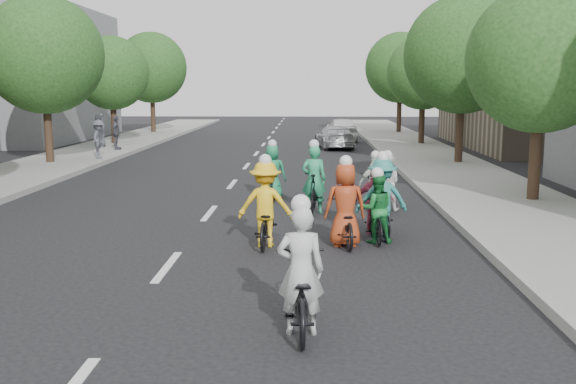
{
  "coord_description": "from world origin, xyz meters",
  "views": [
    {
      "loc": [
        2.56,
        -11.18,
        3.23
      ],
      "look_at": [
        2.12,
        2.37,
        1.0
      ],
      "focal_mm": 40.0,
      "sensor_mm": 36.0,
      "label": 1
    }
  ],
  "objects_px": {
    "cyclist_4": "(345,214)",
    "cyclist_7": "(381,204)",
    "follow_car_lead": "(335,137)",
    "follow_car_trail": "(342,129)",
    "cyclist_0": "(301,287)",
    "cyclist_1": "(376,214)",
    "spectator_1": "(116,133)",
    "cyclist_6": "(386,189)",
    "cyclist_8": "(375,189)",
    "cyclist_2": "(266,212)",
    "cyclist_5": "(314,187)",
    "spectator_2": "(100,130)",
    "spectator_0": "(99,139)",
    "cyclist_3": "(374,207)",
    "cyclist_9": "(273,177)"
  },
  "relations": [
    {
      "from": "cyclist_4",
      "to": "cyclist_5",
      "type": "bearing_deg",
      "value": -85.9
    },
    {
      "from": "cyclist_2",
      "to": "cyclist_9",
      "type": "relative_size",
      "value": 1.09
    },
    {
      "from": "cyclist_1",
      "to": "cyclist_8",
      "type": "distance_m",
      "value": 3.55
    },
    {
      "from": "cyclist_1",
      "to": "cyclist_3",
      "type": "bearing_deg",
      "value": -95.93
    },
    {
      "from": "cyclist_1",
      "to": "cyclist_4",
      "type": "bearing_deg",
      "value": 22.13
    },
    {
      "from": "cyclist_1",
      "to": "follow_car_trail",
      "type": "distance_m",
      "value": 25.58
    },
    {
      "from": "follow_car_lead",
      "to": "cyclist_4",
      "type": "bearing_deg",
      "value": 80.87
    },
    {
      "from": "cyclist_8",
      "to": "cyclist_2",
      "type": "bearing_deg",
      "value": 51.72
    },
    {
      "from": "cyclist_5",
      "to": "spectator_2",
      "type": "distance_m",
      "value": 19.59
    },
    {
      "from": "cyclist_5",
      "to": "cyclist_8",
      "type": "bearing_deg",
      "value": -164.18
    },
    {
      "from": "cyclist_6",
      "to": "cyclist_8",
      "type": "relative_size",
      "value": 0.98
    },
    {
      "from": "cyclist_4",
      "to": "follow_car_trail",
      "type": "relative_size",
      "value": 0.45
    },
    {
      "from": "cyclist_4",
      "to": "cyclist_7",
      "type": "distance_m",
      "value": 1.13
    },
    {
      "from": "cyclist_3",
      "to": "cyclist_8",
      "type": "xyz_separation_m",
      "value": [
        0.28,
        2.69,
        -0.04
      ]
    },
    {
      "from": "cyclist_2",
      "to": "cyclist_3",
      "type": "bearing_deg",
      "value": -149.49
    },
    {
      "from": "cyclist_0",
      "to": "cyclist_6",
      "type": "height_order",
      "value": "cyclist_0"
    },
    {
      "from": "follow_car_trail",
      "to": "spectator_0",
      "type": "bearing_deg",
      "value": 42.49
    },
    {
      "from": "cyclist_5",
      "to": "cyclist_9",
      "type": "xyz_separation_m",
      "value": [
        -1.18,
        2.01,
        -0.02
      ]
    },
    {
      "from": "cyclist_6",
      "to": "spectator_1",
      "type": "relative_size",
      "value": 1.06
    },
    {
      "from": "cyclist_6",
      "to": "spectator_0",
      "type": "relative_size",
      "value": 1.06
    },
    {
      "from": "cyclist_2",
      "to": "follow_car_trail",
      "type": "distance_m",
      "value": 26.11
    },
    {
      "from": "cyclist_6",
      "to": "spectator_1",
      "type": "distance_m",
      "value": 18.65
    },
    {
      "from": "cyclist_3",
      "to": "cyclist_1",
      "type": "bearing_deg",
      "value": 96.23
    },
    {
      "from": "cyclist_2",
      "to": "spectator_0",
      "type": "bearing_deg",
      "value": -57.97
    },
    {
      "from": "cyclist_2",
      "to": "follow_car_lead",
      "type": "relative_size",
      "value": 0.46
    },
    {
      "from": "cyclist_0",
      "to": "cyclist_1",
      "type": "distance_m",
      "value": 5.28
    },
    {
      "from": "cyclist_6",
      "to": "cyclist_7",
      "type": "bearing_deg",
      "value": 92.92
    },
    {
      "from": "cyclist_6",
      "to": "spectator_0",
      "type": "height_order",
      "value": "spectator_0"
    },
    {
      "from": "cyclist_3",
      "to": "cyclist_6",
      "type": "bearing_deg",
      "value": -92.58
    },
    {
      "from": "cyclist_0",
      "to": "follow_car_trail",
      "type": "relative_size",
      "value": 0.46
    },
    {
      "from": "cyclist_6",
      "to": "cyclist_1",
      "type": "bearing_deg",
      "value": 91.57
    },
    {
      "from": "spectator_0",
      "to": "cyclist_2",
      "type": "bearing_deg",
      "value": -156.69
    },
    {
      "from": "cyclist_2",
      "to": "cyclist_5",
      "type": "xyz_separation_m",
      "value": [
        1.01,
        3.58,
        -0.04
      ]
    },
    {
      "from": "cyclist_3",
      "to": "follow_car_trail",
      "type": "xyz_separation_m",
      "value": [
        0.51,
        24.72,
        0.12
      ]
    },
    {
      "from": "cyclist_7",
      "to": "follow_car_trail",
      "type": "height_order",
      "value": "cyclist_7"
    },
    {
      "from": "follow_car_lead",
      "to": "spectator_0",
      "type": "relative_size",
      "value": 2.46
    },
    {
      "from": "spectator_1",
      "to": "cyclist_6",
      "type": "bearing_deg",
      "value": -148.92
    },
    {
      "from": "cyclist_8",
      "to": "spectator_2",
      "type": "distance_m",
      "value": 20.26
    },
    {
      "from": "cyclist_6",
      "to": "cyclist_7",
      "type": "xyz_separation_m",
      "value": [
        -0.49,
        -3.17,
        0.17
      ]
    },
    {
      "from": "follow_car_lead",
      "to": "cyclist_0",
      "type": "bearing_deg",
      "value": 79.31
    },
    {
      "from": "cyclist_7",
      "to": "spectator_1",
      "type": "bearing_deg",
      "value": -65.76
    },
    {
      "from": "spectator_2",
      "to": "cyclist_6",
      "type": "bearing_deg",
      "value": -146.62
    },
    {
      "from": "cyclist_9",
      "to": "spectator_0",
      "type": "relative_size",
      "value": 1.03
    },
    {
      "from": "cyclist_1",
      "to": "cyclist_7",
      "type": "height_order",
      "value": "cyclist_7"
    },
    {
      "from": "spectator_1",
      "to": "follow_car_trail",
      "type": "bearing_deg",
      "value": -64.81
    },
    {
      "from": "cyclist_3",
      "to": "follow_car_trail",
      "type": "relative_size",
      "value": 0.39
    },
    {
      "from": "follow_car_lead",
      "to": "follow_car_trail",
      "type": "relative_size",
      "value": 0.99
    },
    {
      "from": "cyclist_0",
      "to": "cyclist_2",
      "type": "bearing_deg",
      "value": -82.38
    },
    {
      "from": "follow_car_trail",
      "to": "spectator_1",
      "type": "height_order",
      "value": "spectator_1"
    },
    {
      "from": "cyclist_4",
      "to": "cyclist_6",
      "type": "bearing_deg",
      "value": -114.3
    }
  ]
}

